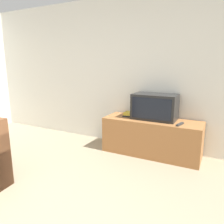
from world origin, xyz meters
name	(u,v)px	position (x,y,z in m)	size (l,w,h in m)	color
wall_back	(119,73)	(0.00, 3.03, 1.30)	(9.00, 0.06, 2.60)	silver
tv_stand	(152,137)	(0.75, 2.71, 0.29)	(1.56, 0.53, 0.58)	#9E6638
television	(155,107)	(0.77, 2.78, 0.79)	(0.69, 0.41, 0.41)	black
book_stack	(129,114)	(0.32, 2.77, 0.62)	(0.18, 0.21, 0.07)	black
remote_on_stand	(180,124)	(1.21, 2.59, 0.59)	(0.08, 0.20, 0.02)	#2D2D2D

